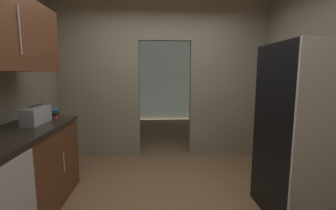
% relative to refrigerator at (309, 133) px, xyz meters
% --- Properties ---
extents(ground, '(20.00, 20.00, 0.00)m').
position_rel_refrigerator_xyz_m(ground, '(-1.38, 0.21, -0.88)').
color(ground, brown).
extents(kitchen_partition, '(3.62, 0.12, 2.80)m').
position_rel_refrigerator_xyz_m(kitchen_partition, '(-1.38, 1.89, 0.61)').
color(kitchen_partition, gray).
rests_on(kitchen_partition, ground).
extents(adjoining_room_shell, '(3.62, 3.32, 2.80)m').
position_rel_refrigerator_xyz_m(adjoining_room_shell, '(-1.38, 4.10, 0.52)').
color(adjoining_room_shell, gray).
rests_on(adjoining_room_shell, ground).
extents(refrigerator, '(0.79, 0.79, 1.75)m').
position_rel_refrigerator_xyz_m(refrigerator, '(0.00, 0.00, 0.00)').
color(refrigerator, black).
rests_on(refrigerator, ground).
extents(lower_cabinet_run, '(0.64, 1.82, 0.91)m').
position_rel_refrigerator_xyz_m(lower_cabinet_run, '(-2.87, -0.04, -0.42)').
color(lower_cabinet_run, brown).
rests_on(lower_cabinet_run, ground).
extents(boombox, '(0.17, 0.40, 0.21)m').
position_rel_refrigerator_xyz_m(boombox, '(-2.84, 0.42, 0.13)').
color(boombox, '#B2B2B7').
rests_on(boombox, lower_cabinet_run).
extents(book_stack, '(0.14, 0.15, 0.11)m').
position_rel_refrigerator_xyz_m(book_stack, '(-2.79, 0.74, 0.09)').
color(book_stack, gold).
rests_on(book_stack, lower_cabinet_run).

